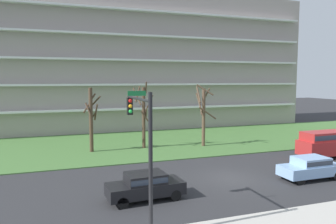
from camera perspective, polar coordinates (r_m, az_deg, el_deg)
name	(u,v)px	position (r m, az deg, el deg)	size (l,w,h in m)	color
ground	(231,178)	(23.67, 10.89, -11.31)	(160.00, 160.00, 0.00)	#2D2D30
grass_lawn_strip	(166,142)	(36.11, -0.31, -5.22)	(80.00, 16.00, 0.08)	#477238
apartment_building	(137,62)	(48.34, -5.48, 8.63)	(48.44, 11.65, 18.73)	#9E938C
tree_far_left	(91,118)	(31.43, -13.27, -0.95)	(1.70, 1.50, 6.14)	#4C3828
tree_left	(144,114)	(32.36, -4.31, -0.34)	(1.92, 1.91, 6.69)	#4C3828
tree_center	(203,113)	(33.33, 6.22, -0.20)	(2.06, 1.82, 6.44)	brown
sedan_blue_near_left	(311,167)	(24.85, 23.69, -8.79)	(4.41, 1.82, 1.57)	#8CB2E0
sedan_black_center_left	(145,185)	(19.15, -3.99, -12.62)	(4.49, 2.05, 1.57)	black
van_red_center_right	(327,142)	(31.96, 26.09, -4.77)	(5.21, 2.02, 2.36)	#B22828
traffic_signal_mast	(142,136)	(15.06, -4.56, -4.20)	(0.90, 4.34, 6.38)	black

